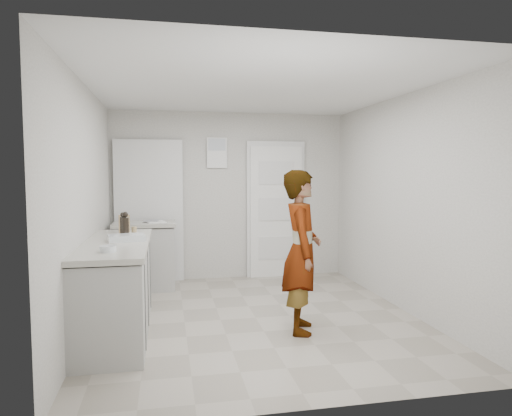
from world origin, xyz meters
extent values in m
plane|color=gray|center=(0.00, 0.00, 0.00)|extent=(4.00, 4.00, 0.00)
plane|color=#A9A69F|center=(0.00, 2.00, 1.25)|extent=(3.50, 0.00, 3.50)
plane|color=#A9A69F|center=(0.00, -2.00, 1.25)|extent=(3.50, 0.00, 3.50)
plane|color=#A9A69F|center=(-1.75, 0.00, 1.25)|extent=(0.00, 4.00, 4.00)
plane|color=#A9A69F|center=(1.75, 0.00, 1.25)|extent=(0.00, 4.00, 4.00)
plane|color=silver|center=(0.00, 0.00, 2.50)|extent=(4.00, 4.00, 0.00)
cube|color=white|center=(0.70, 1.93, 1.00)|extent=(0.80, 0.05, 2.00)
cube|color=silver|center=(0.70, 1.96, 1.03)|extent=(0.90, 0.04, 2.10)
sphere|color=#B99A47|center=(1.03, 1.88, 0.95)|extent=(0.07, 0.07, 0.07)
cube|color=white|center=(-0.20, 1.97, 1.90)|extent=(0.30, 0.02, 0.45)
cube|color=black|center=(-1.20, 1.97, 1.02)|extent=(0.90, 0.05, 2.04)
cube|color=silver|center=(-1.20, 1.94, 1.03)|extent=(0.98, 0.02, 2.10)
cube|color=#AFAFAB|center=(-1.45, -0.20, 0.43)|extent=(0.60, 1.90, 0.86)
cube|color=black|center=(-1.45, -0.20, 0.04)|extent=(0.56, 1.86, 0.08)
cube|color=#AEAB9F|center=(-1.45, -0.20, 0.90)|extent=(0.64, 1.96, 0.05)
cube|color=#AFAFAB|center=(-1.25, 1.55, 0.43)|extent=(0.80, 0.55, 0.86)
cube|color=black|center=(-1.25, 1.55, 0.04)|extent=(0.75, 0.54, 0.08)
cube|color=#AEAB9F|center=(-1.25, 1.55, 0.90)|extent=(0.84, 0.61, 0.05)
imported|color=silver|center=(0.37, -0.49, 0.82)|extent=(0.52, 0.67, 1.63)
cube|color=#98724C|center=(-1.42, 0.49, 1.02)|extent=(0.13, 0.07, 0.20)
cylinder|color=tan|center=(-1.30, 0.28, 0.97)|extent=(0.06, 0.06, 0.09)
cylinder|color=black|center=(-1.37, -0.01, 1.03)|extent=(0.07, 0.07, 0.22)
sphere|color=black|center=(-1.37, -0.01, 1.17)|extent=(0.06, 0.06, 0.06)
cylinder|color=black|center=(-1.41, 0.17, 1.03)|extent=(0.06, 0.06, 0.21)
sphere|color=black|center=(-1.41, 0.17, 1.16)|extent=(0.05, 0.05, 0.05)
cube|color=silver|center=(-1.35, -0.16, 0.96)|extent=(0.39, 0.31, 0.06)
cube|color=silver|center=(-1.35, -0.16, 0.95)|extent=(0.34, 0.26, 0.05)
cylinder|color=silver|center=(-1.45, -0.80, 0.95)|extent=(0.14, 0.14, 0.05)
sphere|color=white|center=(-1.47, -0.81, 0.95)|extent=(0.05, 0.05, 0.05)
sphere|color=white|center=(-1.43, -0.79, 0.95)|extent=(0.05, 0.05, 0.05)
cube|color=white|center=(-1.10, 1.55, 0.93)|extent=(0.30, 0.35, 0.01)
camera|label=1|loc=(-0.95, -4.84, 1.60)|focal=32.00mm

